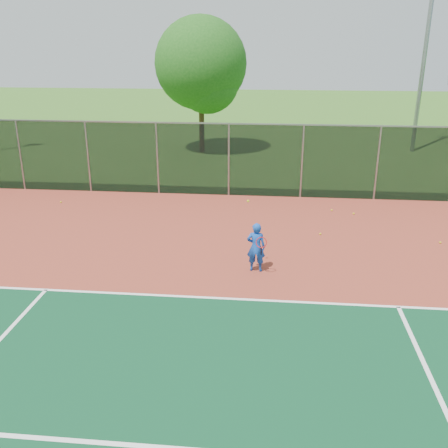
# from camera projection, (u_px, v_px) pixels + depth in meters

# --- Properties ---
(ground) EXTENTS (120.00, 120.00, 0.00)m
(ground) POSITION_uv_depth(u_px,v_px,m) (327.00, 381.00, 9.63)
(ground) COLOR #30611B
(ground) RESTS_ON ground
(court_apron) EXTENTS (30.00, 20.00, 0.02)m
(court_apron) POSITION_uv_depth(u_px,v_px,m) (319.00, 325.00, 11.49)
(court_apron) COLOR #983926
(court_apron) RESTS_ON ground
(fence_back) EXTENTS (30.00, 0.06, 3.03)m
(fence_back) POSITION_uv_depth(u_px,v_px,m) (302.00, 161.00, 20.28)
(fence_back) COLOR black
(fence_back) RESTS_ON court_apron
(tennis_player) EXTENTS (0.59, 0.60, 2.07)m
(tennis_player) POSITION_uv_depth(u_px,v_px,m) (256.00, 247.00, 13.94)
(tennis_player) COLOR #1247B0
(tennis_player) RESTS_ON court_apron
(practice_ball_0) EXTENTS (0.07, 0.07, 0.07)m
(practice_ball_0) POSITION_uv_depth(u_px,v_px,m) (354.00, 214.00, 18.72)
(practice_ball_0) COLOR gold
(practice_ball_0) RESTS_ON court_apron
(practice_ball_1) EXTENTS (0.07, 0.07, 0.07)m
(practice_ball_1) POSITION_uv_depth(u_px,v_px,m) (320.00, 234.00, 16.77)
(practice_ball_1) COLOR gold
(practice_ball_1) RESTS_ON court_apron
(practice_ball_2) EXTENTS (0.07, 0.07, 0.07)m
(practice_ball_2) POSITION_uv_depth(u_px,v_px,m) (440.00, 242.00, 16.05)
(practice_ball_2) COLOR gold
(practice_ball_2) RESTS_ON court_apron
(practice_ball_3) EXTENTS (0.07, 0.07, 0.07)m
(practice_ball_3) POSITION_uv_depth(u_px,v_px,m) (332.00, 210.00, 19.10)
(practice_ball_3) COLOR gold
(practice_ball_3) RESTS_ON court_apron
(practice_ball_5) EXTENTS (0.07, 0.07, 0.07)m
(practice_ball_5) POSITION_uv_depth(u_px,v_px,m) (61.00, 202.00, 20.05)
(practice_ball_5) COLOR gold
(practice_ball_5) RESTS_ON court_apron
(floodlight_n) EXTENTS (0.90, 0.40, 12.52)m
(floodlight_n) POSITION_uv_depth(u_px,v_px,m) (429.00, 23.00, 27.07)
(floodlight_n) COLOR gray
(floodlight_n) RESTS_ON ground
(tree_back_left) EXTENTS (5.12, 5.12, 7.52)m
(tree_back_left) POSITION_uv_depth(u_px,v_px,m) (202.00, 68.00, 27.67)
(tree_back_left) COLOR #372614
(tree_back_left) RESTS_ON ground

